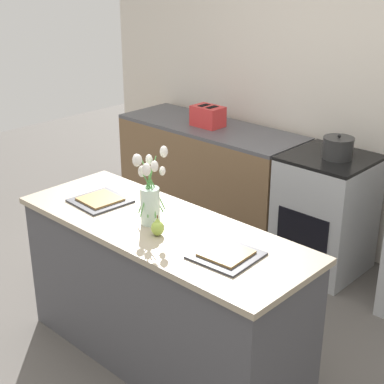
{
  "coord_description": "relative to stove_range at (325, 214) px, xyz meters",
  "views": [
    {
      "loc": [
        2.12,
        -2.0,
        2.29
      ],
      "look_at": [
        0.0,
        0.25,
        1.01
      ],
      "focal_mm": 55.0,
      "sensor_mm": 36.0,
      "label": 1
    }
  ],
  "objects": [
    {
      "name": "toaster",
      "position": [
        -1.17,
        -0.02,
        0.54
      ],
      "size": [
        0.28,
        0.18,
        0.17
      ],
      "color": "red",
      "rests_on": "back_counter"
    },
    {
      "name": "flower_vase",
      "position": [
        -0.16,
        -1.62,
        0.61
      ],
      "size": [
        0.15,
        0.22,
        0.43
      ],
      "color": "silver",
      "rests_on": "kitchen_island"
    },
    {
      "name": "stove_range",
      "position": [
        0.0,
        0.0,
        0.0
      ],
      "size": [
        0.6,
        0.61,
        0.91
      ],
      "color": "#B2B5B7",
      "rests_on": "ground_plane"
    },
    {
      "name": "back_wall",
      "position": [
        -0.1,
        0.4,
        0.9
      ],
      "size": [
        5.2,
        0.08,
        2.7
      ],
      "color": "silver",
      "rests_on": "ground_plane"
    },
    {
      "name": "ground_plane",
      "position": [
        -0.1,
        -1.6,
        -0.45
      ],
      "size": [
        10.0,
        10.0,
        0.0
      ],
      "primitive_type": "plane",
      "color": "#59544F"
    },
    {
      "name": "plate_setting_right",
      "position": [
        0.39,
        -1.63,
        0.44
      ],
      "size": [
        0.32,
        0.32,
        0.02
      ],
      "color": "#333338",
      "rests_on": "kitchen_island"
    },
    {
      "name": "kitchen_island",
      "position": [
        -0.1,
        -1.6,
        -0.01
      ],
      "size": [
        1.8,
        0.66,
        0.89
      ],
      "color": "#4C4C51",
      "rests_on": "ground_plane"
    },
    {
      "name": "plate_setting_left",
      "position": [
        -0.59,
        -1.63,
        0.44
      ],
      "size": [
        0.32,
        0.32,
        0.02
      ],
      "color": "#333338",
      "rests_on": "kitchen_island"
    },
    {
      "name": "cooking_pot",
      "position": [
        0.05,
        -0.0,
        0.53
      ],
      "size": [
        0.22,
        0.22,
        0.18
      ],
      "color": "#2D2D2D",
      "rests_on": "stove_range"
    },
    {
      "name": "pear_figurine",
      "position": [
        -0.02,
        -1.7,
        0.48
      ],
      "size": [
        0.07,
        0.07,
        0.12
      ],
      "color": "#9EBC47",
      "rests_on": "kitchen_island"
    },
    {
      "name": "back_counter",
      "position": [
        -1.16,
        0.0,
        0.0
      ],
      "size": [
        1.68,
        0.6,
        0.91
      ],
      "color": "brown",
      "rests_on": "ground_plane"
    }
  ]
}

